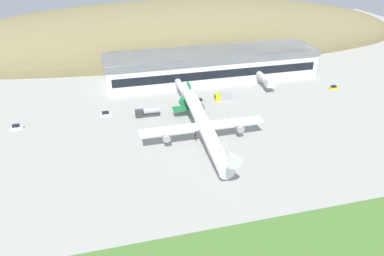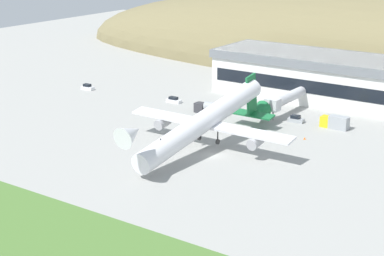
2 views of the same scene
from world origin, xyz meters
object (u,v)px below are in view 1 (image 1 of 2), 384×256
Objects in this scene: jetway_0 at (183,90)px; jetway_1 at (266,80)px; service_car_0 at (17,127)px; fuel_truck at (223,96)px; service_car_3 at (106,114)px; service_car_2 at (334,88)px; traffic_cone_0 at (228,112)px; terminal_building at (212,63)px; service_car_1 at (200,101)px; cargo_airplane at (204,125)px; box_truck at (148,112)px.

jetway_1 is at bearing 4.09° from jetway_0.
service_car_0 is 0.58× the size of fuel_truck.
fuel_truck is (44.26, 2.69, 0.81)m from service_car_3.
service_car_2 is 50.32m from traffic_cone_0.
fuel_truck reaches higher than service_car_3.
terminal_building reaches higher than service_car_1.
traffic_cone_0 is at bearing -55.66° from service_car_1.
jetway_0 is at bearing 87.40° from cargo_airplane.
jetway_1 reaches higher than fuel_truck.
jetway_0 reaches higher than box_truck.
jetway_1 is 1.91× the size of fuel_truck.
service_car_3 is at bearing -172.28° from jetway_1.
traffic_cone_0 is (14.21, 17.76, -5.71)m from cargo_airplane.
terminal_building is 26.19m from jetway_0.
traffic_cone_0 is (7.45, -10.90, -0.41)m from service_car_1.
jetway_0 is 4.41× the size of service_car_1.
box_truck is (-50.10, -12.62, -2.53)m from jetway_1.
box_truck is at bearing 121.22° from cargo_airplane.
service_car_0 is at bearing -178.00° from service_car_2.
service_car_2 is at bearing -14.87° from jetway_1.
cargo_airplane is 23.45m from traffic_cone_0.
terminal_building is 7.19× the size of jetway_1.
terminal_building reaches higher than service_car_2.
service_car_2 is 0.57× the size of fuel_truck.
service_car_2 is at bearing 11.80° from traffic_cone_0.
jetway_0 is at bearing -131.38° from terminal_building.
jetway_1 is 93.83m from service_car_0.
service_car_1 is at bearing 124.34° from traffic_cone_0.
service_car_3 is at bearing 164.57° from box_truck.
service_car_0 is at bearing -171.31° from jetway_0.
cargo_airplane is at bearing -43.57° from service_car_3.
jetway_0 is 2.03× the size of box_truck.
service_car_2 is 91.36m from service_car_3.
terminal_building is 35.42m from traffic_cone_0.
fuel_truck is at bearing 3.47° from service_car_3.
cargo_airplane is 29.92m from service_car_1.
terminal_building is 13.71× the size of fuel_truck.
service_car_1 is 0.94× the size of service_car_3.
jetway_0 is 18.43m from box_truck.
terminal_building is at bearing 42.48° from box_truck.
service_car_3 is 0.49× the size of box_truck.
terminal_building is at bearing 28.94° from service_car_3.
cargo_airplane is 13.31× the size of service_car_0.
service_car_0 is (-56.67, 23.86, -5.32)m from cargo_airplane.
terminal_building is at bearing 151.58° from service_car_2.
jetway_0 is at bearing 142.24° from service_car_1.
service_car_1 is (-29.64, -6.57, -3.30)m from jetway_1.
service_car_3 is (-27.88, 26.53, -5.37)m from cargo_airplane.
service_car_2 is at bearing 4.03° from box_truck.
service_car_0 is at bearing 175.08° from traffic_cone_0.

